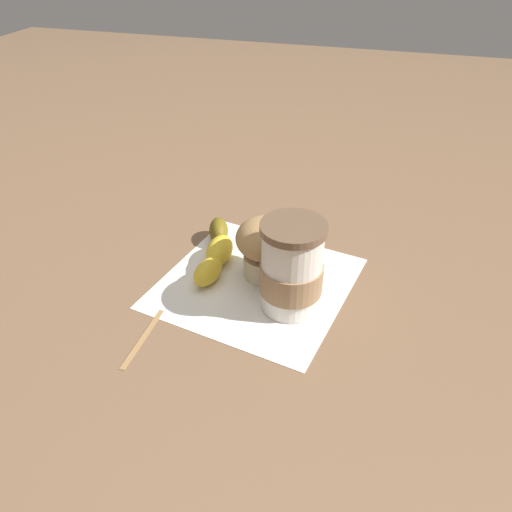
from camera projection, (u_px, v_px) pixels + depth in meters
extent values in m
plane|color=brown|center=(256.00, 283.00, 0.72)|extent=(3.00, 3.00, 0.00)
cube|color=white|center=(256.00, 282.00, 0.72)|extent=(0.30, 0.30, 0.00)
cylinder|color=silver|center=(292.00, 270.00, 0.65)|extent=(0.08, 0.08, 0.12)
cylinder|color=brown|center=(294.00, 228.00, 0.61)|extent=(0.09, 0.09, 0.01)
cylinder|color=#997551|center=(291.00, 277.00, 0.66)|extent=(0.08, 0.08, 0.04)
cylinder|color=beige|center=(265.00, 265.00, 0.73)|extent=(0.06, 0.06, 0.03)
ellipsoid|color=#AD8451|center=(266.00, 238.00, 0.70)|extent=(0.09, 0.09, 0.06)
ellipsoid|color=gold|center=(208.00, 272.00, 0.71)|extent=(0.04, 0.06, 0.04)
ellipsoid|color=gold|center=(220.00, 250.00, 0.76)|extent=(0.04, 0.07, 0.04)
ellipsoid|color=brown|center=(219.00, 231.00, 0.80)|extent=(0.05, 0.06, 0.04)
cube|color=#9E7547|center=(143.00, 338.00, 0.63)|extent=(0.01, 0.11, 0.00)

